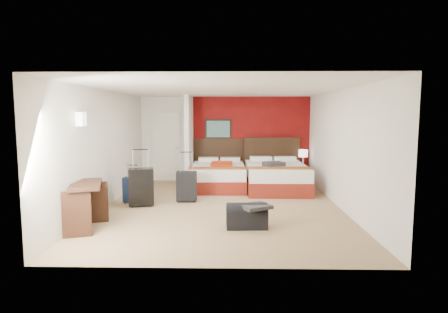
{
  "coord_description": "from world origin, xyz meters",
  "views": [
    {
      "loc": [
        0.22,
        -7.9,
        1.98
      ],
      "look_at": [
        0.02,
        0.8,
        1.0
      ],
      "focal_mm": 30.04,
      "sensor_mm": 36.0,
      "label": 1
    }
  ],
  "objects_px": {
    "nightstand": "(303,174)",
    "suitcase_charcoal": "(187,187)",
    "table_lamp": "(303,158)",
    "desk": "(87,206)",
    "suitcase_black": "(141,188)",
    "duffel_bag": "(247,217)",
    "bed_right": "(276,177)",
    "suitcase_navy": "(133,191)",
    "bed_left": "(218,176)",
    "red_suitcase_open": "(222,164)"
  },
  "relations": [
    {
      "from": "suitcase_charcoal",
      "to": "table_lamp",
      "type": "bearing_deg",
      "value": 36.32
    },
    {
      "from": "bed_left",
      "to": "desk",
      "type": "distance_m",
      "value": 4.32
    },
    {
      "from": "suitcase_charcoal",
      "to": "duffel_bag",
      "type": "bearing_deg",
      "value": -57.93
    },
    {
      "from": "bed_left",
      "to": "suitcase_black",
      "type": "height_order",
      "value": "suitcase_black"
    },
    {
      "from": "bed_left",
      "to": "nightstand",
      "type": "distance_m",
      "value": 2.53
    },
    {
      "from": "desk",
      "to": "suitcase_navy",
      "type": "bearing_deg",
      "value": 64.69
    },
    {
      "from": "table_lamp",
      "to": "suitcase_black",
      "type": "height_order",
      "value": "table_lamp"
    },
    {
      "from": "bed_right",
      "to": "suitcase_charcoal",
      "type": "bearing_deg",
      "value": -147.64
    },
    {
      "from": "red_suitcase_open",
      "to": "suitcase_charcoal",
      "type": "relative_size",
      "value": 1.16
    },
    {
      "from": "suitcase_charcoal",
      "to": "suitcase_navy",
      "type": "bearing_deg",
      "value": -174.01
    },
    {
      "from": "suitcase_navy",
      "to": "suitcase_charcoal",
      "type": "bearing_deg",
      "value": 14.76
    },
    {
      "from": "red_suitcase_open",
      "to": "nightstand",
      "type": "xyz_separation_m",
      "value": [
        2.32,
        0.84,
        -0.41
      ]
    },
    {
      "from": "red_suitcase_open",
      "to": "nightstand",
      "type": "relative_size",
      "value": 1.52
    },
    {
      "from": "bed_right",
      "to": "suitcase_black",
      "type": "bearing_deg",
      "value": -149.9
    },
    {
      "from": "suitcase_charcoal",
      "to": "suitcase_navy",
      "type": "distance_m",
      "value": 1.2
    },
    {
      "from": "bed_right",
      "to": "suitcase_charcoal",
      "type": "distance_m",
      "value": 2.61
    },
    {
      "from": "table_lamp",
      "to": "red_suitcase_open",
      "type": "bearing_deg",
      "value": -160.07
    },
    {
      "from": "table_lamp",
      "to": "suitcase_black",
      "type": "relative_size",
      "value": 0.59
    },
    {
      "from": "suitcase_navy",
      "to": "duffel_bag",
      "type": "height_order",
      "value": "suitcase_navy"
    },
    {
      "from": "nightstand",
      "to": "desk",
      "type": "bearing_deg",
      "value": -132.68
    },
    {
      "from": "bed_right",
      "to": "desk",
      "type": "height_order",
      "value": "desk"
    },
    {
      "from": "suitcase_black",
      "to": "suitcase_charcoal",
      "type": "relative_size",
      "value": 1.19
    },
    {
      "from": "bed_left",
      "to": "nightstand",
      "type": "height_order",
      "value": "bed_left"
    },
    {
      "from": "bed_left",
      "to": "suitcase_black",
      "type": "xyz_separation_m",
      "value": [
        -1.59,
        -2.08,
        0.09
      ]
    },
    {
      "from": "red_suitcase_open",
      "to": "duffel_bag",
      "type": "relative_size",
      "value": 1.08
    },
    {
      "from": "suitcase_navy",
      "to": "desk",
      "type": "relative_size",
      "value": 0.56
    },
    {
      "from": "table_lamp",
      "to": "bed_right",
      "type": "bearing_deg",
      "value": -132.21
    },
    {
      "from": "table_lamp",
      "to": "suitcase_navy",
      "type": "distance_m",
      "value": 4.99
    },
    {
      "from": "nightstand",
      "to": "duffel_bag",
      "type": "relative_size",
      "value": 0.71
    },
    {
      "from": "bed_left",
      "to": "suitcase_charcoal",
      "type": "distance_m",
      "value": 1.78
    },
    {
      "from": "suitcase_charcoal",
      "to": "bed_left",
      "type": "bearing_deg",
      "value": 66.77
    },
    {
      "from": "suitcase_charcoal",
      "to": "desk",
      "type": "bearing_deg",
      "value": -126.18
    },
    {
      "from": "suitcase_black",
      "to": "suitcase_navy",
      "type": "bearing_deg",
      "value": 119.56
    },
    {
      "from": "nightstand",
      "to": "suitcase_charcoal",
      "type": "bearing_deg",
      "value": -139.63
    },
    {
      "from": "suitcase_black",
      "to": "duffel_bag",
      "type": "height_order",
      "value": "suitcase_black"
    },
    {
      "from": "suitcase_charcoal",
      "to": "suitcase_black",
      "type": "bearing_deg",
      "value": -156.68
    },
    {
      "from": "table_lamp",
      "to": "desk",
      "type": "relative_size",
      "value": 0.47
    },
    {
      "from": "red_suitcase_open",
      "to": "table_lamp",
      "type": "xyz_separation_m",
      "value": [
        2.32,
        0.84,
        0.08
      ]
    },
    {
      "from": "bed_right",
      "to": "nightstand",
      "type": "xyz_separation_m",
      "value": [
        0.88,
        0.97,
        -0.08
      ]
    },
    {
      "from": "bed_left",
      "to": "bed_right",
      "type": "xyz_separation_m",
      "value": [
        1.54,
        -0.23,
        0.02
      ]
    },
    {
      "from": "nightstand",
      "to": "suitcase_black",
      "type": "bearing_deg",
      "value": -142.33
    },
    {
      "from": "nightstand",
      "to": "suitcase_charcoal",
      "type": "relative_size",
      "value": 0.77
    },
    {
      "from": "bed_right",
      "to": "suitcase_charcoal",
      "type": "height_order",
      "value": "same"
    },
    {
      "from": "nightstand",
      "to": "table_lamp",
      "type": "bearing_deg",
      "value": 0.0
    },
    {
      "from": "table_lamp",
      "to": "suitcase_black",
      "type": "xyz_separation_m",
      "value": [
        -4.01,
        -2.82,
        -0.34
      ]
    },
    {
      "from": "duffel_bag",
      "to": "suitcase_charcoal",
      "type": "bearing_deg",
      "value": 120.64
    },
    {
      "from": "red_suitcase_open",
      "to": "suitcase_black",
      "type": "relative_size",
      "value": 0.97
    },
    {
      "from": "bed_right",
      "to": "suitcase_black",
      "type": "height_order",
      "value": "suitcase_black"
    },
    {
      "from": "suitcase_navy",
      "to": "desk",
      "type": "xyz_separation_m",
      "value": [
        -0.27,
        -1.96,
        0.13
      ]
    },
    {
      "from": "red_suitcase_open",
      "to": "desk",
      "type": "relative_size",
      "value": 0.78
    }
  ]
}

